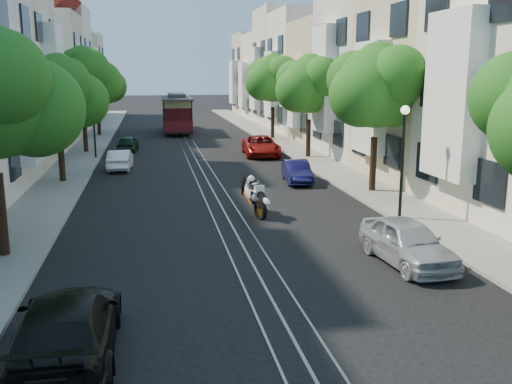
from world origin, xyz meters
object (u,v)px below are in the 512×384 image
tree_e_b (378,89)px  parked_car_w_near (66,329)px  parked_car_w_far (128,143)px  parked_car_e_far (261,146)px  lamp_east (403,145)px  tree_w_c (83,78)px  parked_car_e_mid (297,172)px  cable_car (177,112)px  lamp_west (93,115)px  tree_w_d (97,83)px  tree_w_b (58,94)px  parked_car_w_mid (120,160)px  tree_e_c (310,86)px  parked_car_e_near (407,242)px  tree_e_d (274,80)px  sportbike_rider (253,193)px

tree_e_b → parked_car_w_near: (-11.74, -13.83, -4.05)m
parked_car_w_far → parked_car_e_far: bearing=160.7°
tree_e_b → lamp_east: tree_e_b is taller
tree_w_c → parked_car_e_mid: 17.91m
cable_car → parked_car_w_far: 12.74m
lamp_west → cable_car: lamp_west is taller
parked_car_e_mid → parked_car_w_near: parked_car_w_near is taller
tree_w_d → tree_w_b: bearing=-90.0°
tree_e_b → parked_car_w_mid: bearing=143.6°
tree_w_b → parked_car_w_far: bearing=76.7°
tree_e_c → tree_w_c: bearing=160.9°
tree_e_b → parked_car_w_far: (-11.66, 16.58, -4.18)m
lamp_west → parked_car_e_mid: 14.79m
parked_car_w_mid → parked_car_w_far: size_ratio=1.06×
tree_e_c → tree_w_b: 15.60m
tree_e_c → lamp_west: (-13.56, 2.02, -1.75)m
tree_w_d → parked_car_e_near: size_ratio=1.68×
tree_e_b → tree_w_d: (-14.40, 27.00, -0.13)m
tree_e_d → parked_car_w_near: tree_e_d is taller
parked_car_w_far → parked_car_w_mid: bearing=93.9°
tree_e_d → parked_car_e_far: 10.67m
tree_w_d → lamp_east: (13.44, -31.98, -1.75)m
tree_e_c → parked_car_w_near: 27.75m
lamp_west → parked_car_e_mid: size_ratio=1.24×
tree_e_b → parked_car_w_far: 20.70m
tree_w_d → lamp_west: tree_w_d is taller
tree_e_b → lamp_east: bearing=-100.9°
tree_e_c → tree_e_d: (0.00, 11.00, 0.27)m
tree_w_b → tree_w_c: (0.00, 11.00, 0.67)m
tree_w_b → parked_car_w_mid: (2.59, 3.69, -3.83)m
lamp_west → parked_car_w_near: bearing=-86.1°
parked_car_e_mid → parked_car_w_mid: parked_car_w_mid is taller
tree_e_d → parked_car_e_mid: tree_e_d is taller
tree_w_b → parked_car_w_near: tree_w_b is taller
lamp_west → parked_car_e_far: (10.70, -0.41, -2.18)m
tree_e_d → parked_car_w_mid: 18.30m
cable_car → parked_car_e_mid: (4.77, -25.52, -1.39)m
tree_w_b → lamp_east: 16.81m
tree_e_d → parked_car_w_near: 37.94m
parked_car_e_mid → parked_car_e_far: parked_car_e_far is taller
tree_w_b → tree_e_c: bearing=22.6°
tree_e_b → tree_e_d: 22.00m
tree_w_b → cable_car: size_ratio=0.73×
parked_car_w_far → tree_w_b: bearing=81.7°
tree_w_d → parked_car_e_near: tree_w_d is taller
cable_car → parked_car_w_near: (-4.11, -42.42, -1.26)m
tree_w_b → sportbike_rider: size_ratio=2.94×
parked_car_e_near → parked_car_w_far: 27.68m
tree_e_c → parked_car_e_near: tree_e_c is taller
parked_car_w_mid → tree_e_c: bearing=-166.2°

